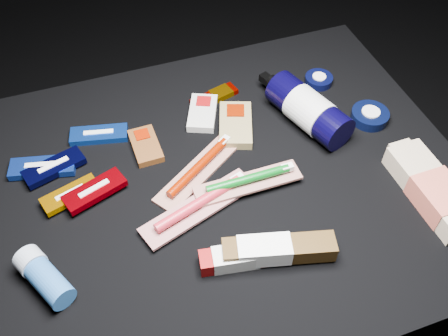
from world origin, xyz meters
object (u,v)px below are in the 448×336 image
object	(u,v)px
deodorant_stick	(44,277)
toothpaste_carton_red	(244,257)
bodywash_bottle	(433,190)
lotion_bottle	(308,110)

from	to	relation	value
deodorant_stick	toothpaste_carton_red	bearing A→B (deg)	-39.17
toothpaste_carton_red	deodorant_stick	bearing A→B (deg)	177.34
bodywash_bottle	deodorant_stick	size ratio (longest dim) A/B	1.81
lotion_bottle	bodywash_bottle	distance (m)	0.30
lotion_bottle	toothpaste_carton_red	bearing A→B (deg)	-150.26
lotion_bottle	bodywash_bottle	bearing A→B (deg)	-80.71
deodorant_stick	bodywash_bottle	bearing A→B (deg)	-31.69
toothpaste_carton_red	bodywash_bottle	bearing A→B (deg)	11.29
bodywash_bottle	toothpaste_carton_red	xyz separation A→B (m)	(-0.38, -0.01, -0.01)
deodorant_stick	toothpaste_carton_red	xyz separation A→B (m)	(0.33, -0.07, -0.01)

